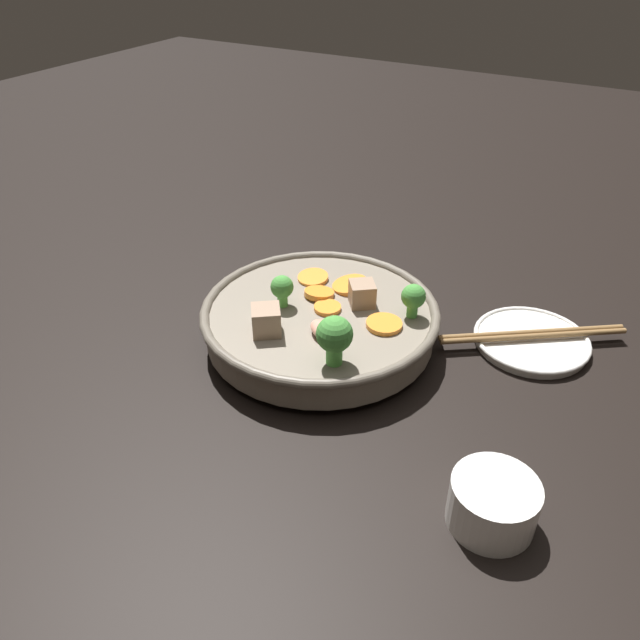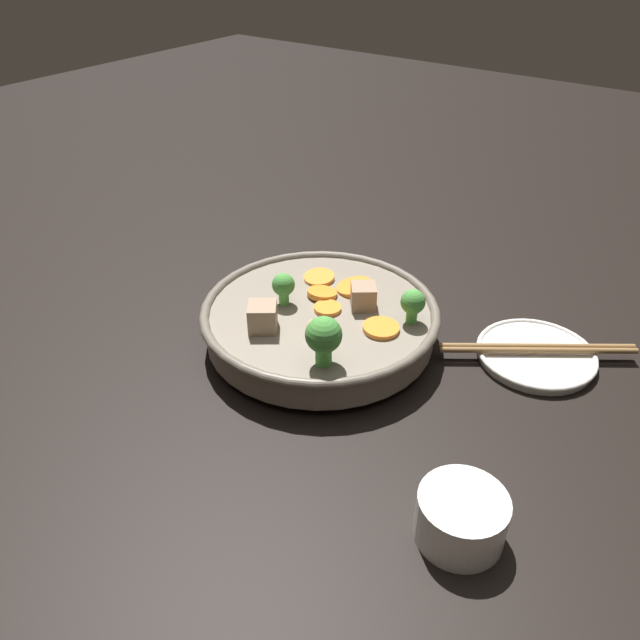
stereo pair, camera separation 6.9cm
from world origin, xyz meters
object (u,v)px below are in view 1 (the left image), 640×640
at_px(tea_cup, 493,503).
at_px(chopsticks_pair, 533,334).
at_px(side_saucer, 531,341).
at_px(stirfry_bowl, 321,319).

bearing_deg(tea_cup, chopsticks_pair, -173.05).
bearing_deg(side_saucer, stirfry_bowl, -61.88).
bearing_deg(chopsticks_pair, tea_cup, 6.95).
height_order(stirfry_bowl, tea_cup, stirfry_bowl).
bearing_deg(stirfry_bowl, chopsticks_pair, 118.12).
height_order(stirfry_bowl, chopsticks_pair, stirfry_bowl).
xyz_separation_m(stirfry_bowl, chopsticks_pair, (-0.12, 0.23, -0.02)).
distance_m(stirfry_bowl, side_saucer, 0.26).
xyz_separation_m(tea_cup, chopsticks_pair, (-0.28, -0.03, -0.01)).
xyz_separation_m(side_saucer, chopsticks_pair, (0.00, 0.00, 0.01)).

